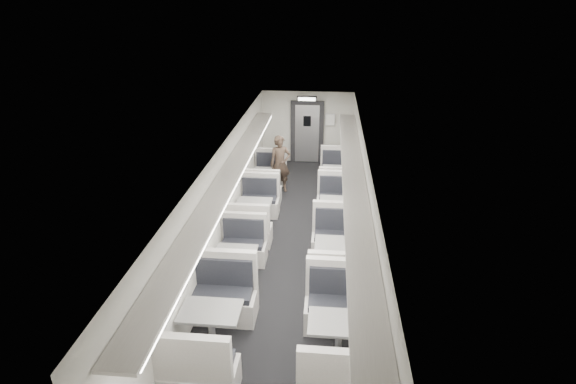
% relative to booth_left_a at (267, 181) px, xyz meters
% --- Properties ---
extents(room, '(3.24, 12.24, 2.64)m').
position_rel_booth_left_a_xyz_m(room, '(1.00, -3.28, 0.85)').
color(room, black).
rests_on(room, ground).
extents(booth_left_a, '(0.96, 1.94, 1.04)m').
position_rel_booth_left_a_xyz_m(booth_left_a, '(0.00, 0.00, 0.00)').
color(booth_left_a, beige).
rests_on(booth_left_a, room).
extents(booth_left_b, '(1.01, 2.05, 1.10)m').
position_rel_booth_left_a_xyz_m(booth_left_b, '(0.00, -2.21, 0.02)').
color(booth_left_b, beige).
rests_on(booth_left_b, room).
extents(booth_left_c, '(0.99, 2.00, 1.07)m').
position_rel_booth_left_a_xyz_m(booth_left_c, '(0.00, -4.44, 0.01)').
color(booth_left_c, beige).
rests_on(booth_left_c, room).
extents(booth_left_d, '(1.14, 2.32, 1.24)m').
position_rel_booth_left_a_xyz_m(booth_left_d, '(0.00, -6.39, 0.07)').
color(booth_left_d, beige).
rests_on(booth_left_d, room).
extents(booth_right_a, '(0.99, 2.01, 1.07)m').
position_rel_booth_left_a_xyz_m(booth_right_a, '(2.00, 0.28, 0.01)').
color(booth_right_a, beige).
rests_on(booth_right_a, room).
extents(booth_right_b, '(1.03, 2.09, 1.12)m').
position_rel_booth_left_a_xyz_m(booth_right_b, '(2.00, -1.97, 0.03)').
color(booth_right_b, beige).
rests_on(booth_right_b, room).
extents(booth_right_c, '(1.11, 2.25, 1.20)m').
position_rel_booth_left_a_xyz_m(booth_right_c, '(2.00, -4.11, 0.06)').
color(booth_right_c, beige).
rests_on(booth_right_c, room).
extents(booth_right_d, '(1.14, 2.31, 1.23)m').
position_rel_booth_left_a_xyz_m(booth_right_d, '(2.00, -6.46, 0.07)').
color(booth_right_d, beige).
rests_on(booth_right_d, room).
extents(passenger, '(0.70, 0.56, 1.66)m').
position_rel_booth_left_a_xyz_m(passenger, '(0.37, 0.12, 0.48)').
color(passenger, black).
rests_on(passenger, room).
extents(window_a, '(0.02, 1.18, 0.84)m').
position_rel_booth_left_a_xyz_m(window_a, '(-0.49, 0.12, 1.00)').
color(window_a, black).
rests_on(window_a, room).
extents(window_b, '(0.02, 1.18, 0.84)m').
position_rel_booth_left_a_xyz_m(window_b, '(-0.49, -2.08, 1.00)').
color(window_b, black).
rests_on(window_b, room).
extents(window_c, '(0.02, 1.18, 0.84)m').
position_rel_booth_left_a_xyz_m(window_c, '(-0.49, -4.28, 1.00)').
color(window_c, black).
rests_on(window_c, room).
extents(window_d, '(0.02, 1.18, 0.84)m').
position_rel_booth_left_a_xyz_m(window_d, '(-0.49, -6.48, 1.00)').
color(window_d, black).
rests_on(window_d, room).
extents(luggage_rack_left, '(0.46, 10.40, 0.09)m').
position_rel_booth_left_a_xyz_m(luggage_rack_left, '(-0.24, -3.58, 1.57)').
color(luggage_rack_left, beige).
rests_on(luggage_rack_left, room).
extents(luggage_rack_right, '(0.46, 10.40, 0.09)m').
position_rel_booth_left_a_xyz_m(luggage_rack_right, '(2.24, -3.58, 1.57)').
color(luggage_rack_right, beige).
rests_on(luggage_rack_right, room).
extents(vestibule_door, '(1.10, 0.13, 2.10)m').
position_rel_booth_left_a_xyz_m(vestibule_door, '(1.00, 2.65, 0.69)').
color(vestibule_door, black).
rests_on(vestibule_door, room).
extents(exit_sign, '(0.62, 0.12, 0.16)m').
position_rel_booth_left_a_xyz_m(exit_sign, '(1.00, 2.17, 1.93)').
color(exit_sign, black).
rests_on(exit_sign, room).
extents(wall_notice, '(0.32, 0.02, 0.40)m').
position_rel_booth_left_a_xyz_m(wall_notice, '(1.75, 2.64, 1.15)').
color(wall_notice, white).
rests_on(wall_notice, room).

